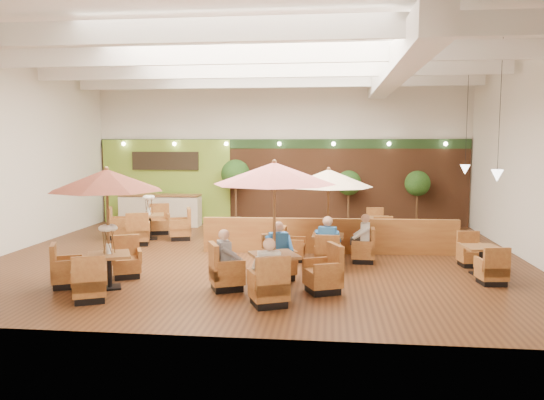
# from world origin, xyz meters

# --- Properties ---
(room) EXTENTS (14.04, 14.00, 5.52)m
(room) POSITION_xyz_m (0.25, 1.22, 3.63)
(room) COLOR #381E0F
(room) RESTS_ON ground
(service_counter) EXTENTS (3.00, 0.75, 1.18)m
(service_counter) POSITION_xyz_m (-4.40, 5.10, 0.58)
(service_counter) COLOR beige
(service_counter) RESTS_ON ground
(booth_divider) EXTENTS (7.08, 0.42, 0.98)m
(booth_divider) POSITION_xyz_m (1.89, 0.70, 0.49)
(booth_divider) COLOR brown
(booth_divider) RESTS_ON ground
(table_0) EXTENTS (2.54, 2.70, 2.58)m
(table_0) POSITION_xyz_m (-2.77, -3.46, 1.84)
(table_0) COLOR brown
(table_0) RESTS_ON ground
(table_1) EXTENTS (2.85, 2.85, 2.73)m
(table_1) POSITION_xyz_m (0.76, -3.30, 1.85)
(table_1) COLOR brown
(table_1) RESTS_ON ground
(table_2) EXTENTS (2.40, 2.40, 2.46)m
(table_2) POSITION_xyz_m (1.85, -0.39, 1.69)
(table_2) COLOR brown
(table_2) RESTS_ON ground
(table_3) EXTENTS (2.86, 2.86, 1.58)m
(table_3) POSITION_xyz_m (-3.85, 2.30, 0.44)
(table_3) COLOR brown
(table_3) RESTS_ON ground
(table_4) EXTENTS (0.85, 2.34, 0.86)m
(table_4) POSITION_xyz_m (5.40, -1.39, 0.33)
(table_4) COLOR brown
(table_4) RESTS_ON ground
(table_5) EXTENTS (0.88, 2.40, 0.88)m
(table_5) POSITION_xyz_m (3.46, 3.19, 0.34)
(table_5) COLOR brown
(table_5) RESTS_ON ground
(topiary_0) EXTENTS (1.07, 1.07, 2.48)m
(topiary_0) POSITION_xyz_m (-1.58, 5.30, 1.85)
(topiary_0) COLOR black
(topiary_0) RESTS_ON ground
(topiary_1) EXTENTS (0.90, 0.90, 2.10)m
(topiary_1) POSITION_xyz_m (2.56, 5.30, 1.56)
(topiary_1) COLOR black
(topiary_1) RESTS_ON ground
(topiary_2) EXTENTS (0.90, 0.90, 2.10)m
(topiary_2) POSITION_xyz_m (4.99, 5.30, 1.56)
(topiary_2) COLOR black
(topiary_2) RESTS_ON ground
(diner_0) EXTENTS (0.46, 0.41, 0.84)m
(diner_0) POSITION_xyz_m (0.76, -4.30, 0.77)
(diner_0) COLOR silver
(diner_0) RESTS_ON ground
(diner_1) EXTENTS (0.46, 0.42, 0.85)m
(diner_1) POSITION_xyz_m (0.76, -2.30, 0.78)
(diner_1) COLOR #2660A6
(diner_1) RESTS_ON ground
(diner_2) EXTENTS (0.43, 0.46, 0.82)m
(diner_2) POSITION_xyz_m (-0.23, -3.30, 0.77)
(diner_2) COLOR slate
(diner_2) RESTS_ON ground
(diner_3) EXTENTS (0.45, 0.38, 0.86)m
(diner_3) POSITION_xyz_m (1.85, -1.28, 0.78)
(diner_3) COLOR #2660A6
(diner_3) RESTS_ON ground
(diner_4) EXTENTS (0.34, 0.41, 0.80)m
(diner_4) POSITION_xyz_m (2.75, -0.39, 0.76)
(diner_4) COLOR silver
(diner_4) RESTS_ON ground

